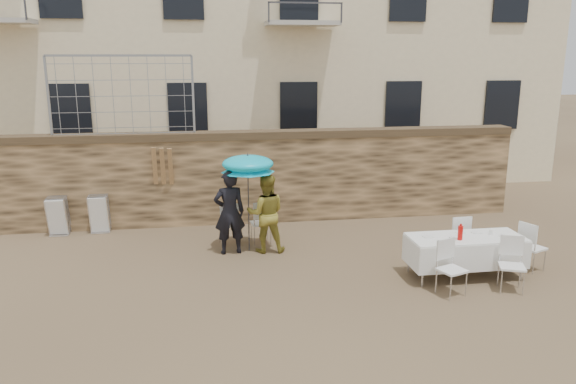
{
  "coord_description": "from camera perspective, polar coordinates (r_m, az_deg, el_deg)",
  "views": [
    {
      "loc": [
        -1.23,
        -8.35,
        4.03
      ],
      "look_at": [
        0.4,
        2.2,
        1.4
      ],
      "focal_mm": 35.0,
      "sensor_mm": 36.0,
      "label": 1
    }
  ],
  "objects": [
    {
      "name": "table_chair_front_left",
      "position": [
        10.03,
        16.33,
        -7.47
      ],
      "size": [
        0.62,
        0.62,
        0.96
      ],
      "primitive_type": null,
      "rotation": [
        0.0,
        0.0,
        0.36
      ],
      "color": "white",
      "rests_on": "ground"
    },
    {
      "name": "banquet_table",
      "position": [
        10.84,
        17.65,
        -4.56
      ],
      "size": [
        2.1,
        0.85,
        0.78
      ],
      "color": "white",
      "rests_on": "ground"
    },
    {
      "name": "table_chair_back",
      "position": [
        11.68,
        16.73,
        -4.47
      ],
      "size": [
        0.5,
        0.5,
        0.96
      ],
      "primitive_type": null,
      "rotation": [
        0.0,
        0.0,
        3.19
      ],
      "color": "white",
      "rests_on": "ground"
    },
    {
      "name": "woman_dress",
      "position": [
        11.62,
        -2.26,
        -2.19
      ],
      "size": [
        0.85,
        0.69,
        1.65
      ],
      "primitive_type": "imported",
      "rotation": [
        0.0,
        0.0,
        3.06
      ],
      "color": "gold",
      "rests_on": "ground"
    },
    {
      "name": "wood_planks",
      "position": [
        13.51,
        -11.95,
        0.56
      ],
      "size": [
        0.7,
        0.2,
        2.0
      ],
      "primitive_type": null,
      "color": "#A37749",
      "rests_on": "ground"
    },
    {
      "name": "couple_chair_right",
      "position": [
        12.24,
        -2.77,
        -3.04
      ],
      "size": [
        0.53,
        0.53,
        0.96
      ],
      "primitive_type": null,
      "rotation": [
        0.0,
        0.0,
        3.25
      ],
      "color": "white",
      "rests_on": "ground"
    },
    {
      "name": "chair_stack_right",
      "position": [
        13.76,
        -18.52,
        -1.94
      ],
      "size": [
        0.46,
        0.4,
        0.92
      ],
      "primitive_type": null,
      "color": "white",
      "rests_on": "ground"
    },
    {
      "name": "chair_stack_left",
      "position": [
        13.94,
        -22.17,
        -2.05
      ],
      "size": [
        0.46,
        0.47,
        0.92
      ],
      "primitive_type": null,
      "color": "white",
      "rests_on": "ground"
    },
    {
      "name": "table_chair_front_right",
      "position": [
        10.53,
        21.81,
        -6.9
      ],
      "size": [
        0.62,
        0.62,
        0.96
      ],
      "primitive_type": null,
      "rotation": [
        0.0,
        0.0,
        -0.35
      ],
      "color": "white",
      "rests_on": "ground"
    },
    {
      "name": "chain_link_fence",
      "position": [
        13.5,
        -16.51,
        9.32
      ],
      "size": [
        3.2,
        0.06,
        1.8
      ],
      "primitive_type": null,
      "color": "gray",
      "rests_on": "stone_wall"
    },
    {
      "name": "umbrella",
      "position": [
        11.46,
        -4.1,
        2.56
      ],
      "size": [
        1.1,
        1.1,
        1.91
      ],
      "color": "#3F3F44",
      "rests_on": "ground"
    },
    {
      "name": "ground",
      "position": [
        9.35,
        -0.38,
        -11.68
      ],
      "size": [
        80.0,
        80.0,
        0.0
      ],
      "primitive_type": "plane",
      "color": "brown",
      "rests_on": "ground"
    },
    {
      "name": "couple_chair_left",
      "position": [
        12.19,
        -6.05,
        -3.17
      ],
      "size": [
        0.52,
        0.52,
        0.96
      ],
      "primitive_type": null,
      "rotation": [
        0.0,
        0.0,
        3.23
      ],
      "color": "white",
      "rests_on": "ground"
    },
    {
      "name": "stone_wall",
      "position": [
        13.73,
        -3.43,
        1.48
      ],
      "size": [
        13.0,
        0.5,
        2.2
      ],
      "primitive_type": "cube",
      "color": "brown",
      "rests_on": "ground"
    },
    {
      "name": "table_chair_side",
      "position": [
        11.67,
        23.55,
        -5.07
      ],
      "size": [
        0.63,
        0.63,
        0.96
      ],
      "primitive_type": null,
      "rotation": [
        0.0,
        0.0,
        1.97
      ],
      "color": "white",
      "rests_on": "ground"
    },
    {
      "name": "man_suit",
      "position": [
        11.55,
        -5.96,
        -2.08
      ],
      "size": [
        0.69,
        0.5,
        1.76
      ],
      "primitive_type": "imported",
      "rotation": [
        0.0,
        0.0,
        3.27
      ],
      "color": "black",
      "rests_on": "ground"
    },
    {
      "name": "soda_bottle",
      "position": [
        10.57,
        17.1,
        -3.99
      ],
      "size": [
        0.09,
        0.09,
        0.26
      ],
      "primitive_type": "cylinder",
      "color": "red",
      "rests_on": "banquet_table"
    }
  ]
}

